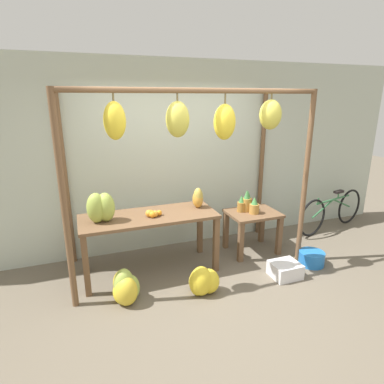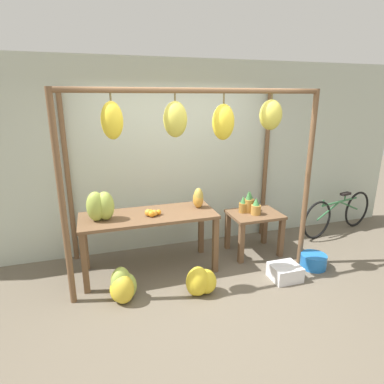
{
  "view_description": "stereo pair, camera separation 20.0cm",
  "coord_description": "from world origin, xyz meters",
  "px_view_note": "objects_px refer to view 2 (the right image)",
  "views": [
    {
      "loc": [
        -1.35,
        -3.0,
        2.26
      ],
      "look_at": [
        0.06,
        0.84,
        1.06
      ],
      "focal_mm": 30.0,
      "sensor_mm": 36.0,
      "label": 1
    },
    {
      "loc": [
        -1.16,
        -3.06,
        2.26
      ],
      "look_at": [
        0.06,
        0.84,
        1.06
      ],
      "focal_mm": 30.0,
      "sensor_mm": 36.0,
      "label": 2
    }
  ],
  "objects_px": {
    "parked_bicycle": "(338,213)",
    "papaya_pile": "(198,199)",
    "pineapple_cluster": "(250,205)",
    "blue_bucket": "(313,261)",
    "banana_pile_ground_right": "(199,282)",
    "orange_pile": "(152,213)",
    "fruit_crate_white": "(285,272)",
    "banana_pile_on_table": "(101,206)",
    "banana_pile_ground_left": "(122,286)"
  },
  "relations": [
    {
      "from": "parked_bicycle",
      "to": "papaya_pile",
      "type": "relative_size",
      "value": 6.0
    },
    {
      "from": "pineapple_cluster",
      "to": "blue_bucket",
      "type": "relative_size",
      "value": 0.95
    },
    {
      "from": "banana_pile_ground_right",
      "to": "papaya_pile",
      "type": "xyz_separation_m",
      "value": [
        0.25,
        0.79,
        0.77
      ]
    },
    {
      "from": "pineapple_cluster",
      "to": "blue_bucket",
      "type": "height_order",
      "value": "pineapple_cluster"
    },
    {
      "from": "pineapple_cluster",
      "to": "orange_pile",
      "type": "bearing_deg",
      "value": -172.81
    },
    {
      "from": "fruit_crate_white",
      "to": "papaya_pile",
      "type": "relative_size",
      "value": 1.3
    },
    {
      "from": "parked_bicycle",
      "to": "banana_pile_on_table",
      "type": "bearing_deg",
      "value": -175.01
    },
    {
      "from": "orange_pile",
      "to": "banana_pile_ground_left",
      "type": "relative_size",
      "value": 0.42
    },
    {
      "from": "banana_pile_ground_left",
      "to": "blue_bucket",
      "type": "xyz_separation_m",
      "value": [
        2.59,
        -0.04,
        -0.08
      ]
    },
    {
      "from": "orange_pile",
      "to": "banana_pile_ground_left",
      "type": "bearing_deg",
      "value": -133.12
    },
    {
      "from": "banana_pile_ground_right",
      "to": "fruit_crate_white",
      "type": "bearing_deg",
      "value": -0.88
    },
    {
      "from": "fruit_crate_white",
      "to": "blue_bucket",
      "type": "bearing_deg",
      "value": 14.54
    },
    {
      "from": "pineapple_cluster",
      "to": "parked_bicycle",
      "type": "distance_m",
      "value": 1.87
    },
    {
      "from": "orange_pile",
      "to": "parked_bicycle",
      "type": "distance_m",
      "value": 3.36
    },
    {
      "from": "banana_pile_ground_right",
      "to": "orange_pile",
      "type": "bearing_deg",
      "value": 122.51
    },
    {
      "from": "pineapple_cluster",
      "to": "banana_pile_ground_left",
      "type": "relative_size",
      "value": 0.65
    },
    {
      "from": "orange_pile",
      "to": "pineapple_cluster",
      "type": "height_order",
      "value": "pineapple_cluster"
    },
    {
      "from": "orange_pile",
      "to": "banana_pile_ground_right",
      "type": "bearing_deg",
      "value": -57.49
    },
    {
      "from": "fruit_crate_white",
      "to": "parked_bicycle",
      "type": "relative_size",
      "value": 0.22
    },
    {
      "from": "banana_pile_ground_right",
      "to": "blue_bucket",
      "type": "relative_size",
      "value": 1.24
    },
    {
      "from": "banana_pile_on_table",
      "to": "blue_bucket",
      "type": "relative_size",
      "value": 1.09
    },
    {
      "from": "orange_pile",
      "to": "banana_pile_ground_right",
      "type": "height_order",
      "value": "orange_pile"
    },
    {
      "from": "banana_pile_ground_left",
      "to": "fruit_crate_white",
      "type": "distance_m",
      "value": 2.06
    },
    {
      "from": "fruit_crate_white",
      "to": "blue_bucket",
      "type": "distance_m",
      "value": 0.56
    },
    {
      "from": "orange_pile",
      "to": "pineapple_cluster",
      "type": "distance_m",
      "value": 1.5
    },
    {
      "from": "orange_pile",
      "to": "blue_bucket",
      "type": "xyz_separation_m",
      "value": [
        2.13,
        -0.54,
        -0.75
      ]
    },
    {
      "from": "fruit_crate_white",
      "to": "banana_pile_ground_left",
      "type": "bearing_deg",
      "value": 174.91
    },
    {
      "from": "banana_pile_ground_left",
      "to": "blue_bucket",
      "type": "bearing_deg",
      "value": -0.92
    },
    {
      "from": "banana_pile_on_table",
      "to": "pineapple_cluster",
      "type": "xyz_separation_m",
      "value": [
        2.11,
        0.15,
        -0.24
      ]
    },
    {
      "from": "pineapple_cluster",
      "to": "banana_pile_ground_left",
      "type": "distance_m",
      "value": 2.14
    },
    {
      "from": "banana_pile_on_table",
      "to": "parked_bicycle",
      "type": "bearing_deg",
      "value": 4.99
    },
    {
      "from": "banana_pile_on_table",
      "to": "fruit_crate_white",
      "type": "height_order",
      "value": "banana_pile_on_table"
    },
    {
      "from": "orange_pile",
      "to": "banana_pile_ground_right",
      "type": "xyz_separation_m",
      "value": [
        0.42,
        -0.66,
        -0.68
      ]
    },
    {
      "from": "orange_pile",
      "to": "banana_pile_ground_left",
      "type": "xyz_separation_m",
      "value": [
        -0.46,
        -0.49,
        -0.67
      ]
    },
    {
      "from": "banana_pile_on_table",
      "to": "fruit_crate_white",
      "type": "xyz_separation_m",
      "value": [
        2.21,
        -0.72,
        -0.89
      ]
    },
    {
      "from": "pineapple_cluster",
      "to": "blue_bucket",
      "type": "distance_m",
      "value": 1.17
    },
    {
      "from": "pineapple_cluster",
      "to": "fruit_crate_white",
      "type": "distance_m",
      "value": 1.09
    },
    {
      "from": "pineapple_cluster",
      "to": "banana_pile_ground_right",
      "type": "height_order",
      "value": "pineapple_cluster"
    },
    {
      "from": "pineapple_cluster",
      "to": "papaya_pile",
      "type": "relative_size",
      "value": 1.18
    },
    {
      "from": "banana_pile_on_table",
      "to": "parked_bicycle",
      "type": "relative_size",
      "value": 0.23
    },
    {
      "from": "pineapple_cluster",
      "to": "banana_pile_ground_right",
      "type": "distance_m",
      "value": 1.48
    },
    {
      "from": "pineapple_cluster",
      "to": "parked_bicycle",
      "type": "height_order",
      "value": "pineapple_cluster"
    },
    {
      "from": "parked_bicycle",
      "to": "fruit_crate_white",
      "type": "bearing_deg",
      "value": -148.38
    },
    {
      "from": "banana_pile_ground_left",
      "to": "orange_pile",
      "type": "bearing_deg",
      "value": 46.88
    },
    {
      "from": "parked_bicycle",
      "to": "orange_pile",
      "type": "bearing_deg",
      "value": -173.41
    },
    {
      "from": "banana_pile_on_table",
      "to": "blue_bucket",
      "type": "distance_m",
      "value": 2.95
    },
    {
      "from": "banana_pile_ground_left",
      "to": "blue_bucket",
      "type": "relative_size",
      "value": 1.46
    },
    {
      "from": "papaya_pile",
      "to": "banana_pile_ground_right",
      "type": "bearing_deg",
      "value": -107.54
    },
    {
      "from": "orange_pile",
      "to": "fruit_crate_white",
      "type": "bearing_deg",
      "value": -23.09
    },
    {
      "from": "banana_pile_ground_left",
      "to": "fruit_crate_white",
      "type": "relative_size",
      "value": 1.4
    }
  ]
}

